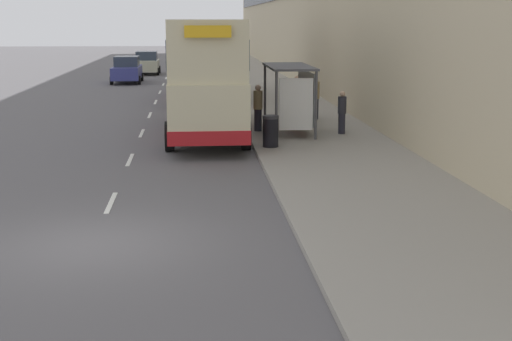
# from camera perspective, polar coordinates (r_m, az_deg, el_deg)

# --- Properties ---
(ground_plane) EXTENTS (220.00, 220.00, 0.00)m
(ground_plane) POSITION_cam_1_polar(r_m,az_deg,el_deg) (14.28, -12.94, -5.80)
(ground_plane) COLOR #5B595B
(pavement) EXTENTS (5.00, 93.00, 0.14)m
(pavement) POSITION_cam_1_polar(r_m,az_deg,el_deg) (52.34, -0.11, 7.32)
(pavement) COLOR gray
(pavement) RESTS_ON ground_plane
(lane_mark_0) EXTENTS (0.12, 2.00, 0.01)m
(lane_mark_0) POSITION_cam_1_polar(r_m,az_deg,el_deg) (17.39, -11.52, -2.53)
(lane_mark_0) COLOR silver
(lane_mark_0) RESTS_ON ground_plane
(lane_mark_1) EXTENTS (0.12, 2.00, 0.01)m
(lane_mark_1) POSITION_cam_1_polar(r_m,az_deg,el_deg) (22.61, -10.05, 0.86)
(lane_mark_1) COLOR silver
(lane_mark_1) RESTS_ON ground_plane
(lane_mark_2) EXTENTS (0.12, 2.00, 0.01)m
(lane_mark_2) POSITION_cam_1_polar(r_m,az_deg,el_deg) (27.89, -9.13, 2.97)
(lane_mark_2) COLOR silver
(lane_mark_2) RESTS_ON ground_plane
(lane_mark_3) EXTENTS (0.12, 2.00, 0.01)m
(lane_mark_3) POSITION_cam_1_polar(r_m,az_deg,el_deg) (33.20, -8.50, 4.41)
(lane_mark_3) COLOR silver
(lane_mark_3) RESTS_ON ground_plane
(lane_mark_4) EXTENTS (0.12, 2.00, 0.01)m
(lane_mark_4) POSITION_cam_1_polar(r_m,az_deg,el_deg) (38.53, -8.04, 5.45)
(lane_mark_4) COLOR silver
(lane_mark_4) RESTS_ON ground_plane
(lane_mark_5) EXTENTS (0.12, 2.00, 0.01)m
(lane_mark_5) POSITION_cam_1_polar(r_m,az_deg,el_deg) (43.86, -7.70, 6.24)
(lane_mark_5) COLOR silver
(lane_mark_5) RESTS_ON ground_plane
(lane_mark_6) EXTENTS (0.12, 2.00, 0.01)m
(lane_mark_6) POSITION_cam_1_polar(r_m,az_deg,el_deg) (49.21, -7.42, 6.85)
(lane_mark_6) COLOR silver
(lane_mark_6) RESTS_ON ground_plane
(lane_mark_7) EXTENTS (0.12, 2.00, 0.01)m
(lane_mark_7) POSITION_cam_1_polar(r_m,az_deg,el_deg) (54.57, -7.20, 7.35)
(lane_mark_7) COLOR silver
(lane_mark_7) RESTS_ON ground_plane
(lane_mark_8) EXTENTS (0.12, 2.00, 0.01)m
(lane_mark_8) POSITION_cam_1_polar(r_m,az_deg,el_deg) (59.92, -7.02, 7.75)
(lane_mark_8) COLOR silver
(lane_mark_8) RESTS_ON ground_plane
(bus_shelter) EXTENTS (1.60, 4.20, 2.48)m
(bus_shelter) POSITION_cam_1_polar(r_m,az_deg,el_deg) (26.68, 3.11, 6.75)
(bus_shelter) COLOR #4C4C51
(bus_shelter) RESTS_ON ground_plane
(double_decker_bus_near) EXTENTS (2.85, 10.36, 4.30)m
(double_decker_bus_near) POSITION_cam_1_polar(r_m,az_deg,el_deg) (26.83, -4.07, 7.64)
(double_decker_bus_near) COLOR beige
(double_decker_bus_near) RESTS_ON ground_plane
(double_decker_bus_ahead) EXTENTS (2.85, 10.39, 4.30)m
(double_decker_bus_ahead) POSITION_cam_1_polar(r_m,az_deg,el_deg) (39.57, -4.42, 9.01)
(double_decker_bus_ahead) COLOR beige
(double_decker_bus_ahead) RESTS_ON ground_plane
(car_0) EXTENTS (2.05, 4.49, 1.83)m
(car_0) POSITION_cam_1_polar(r_m,az_deg,el_deg) (50.84, -10.29, 7.93)
(car_0) COLOR navy
(car_0) RESTS_ON ground_plane
(car_1) EXTENTS (2.06, 4.07, 1.83)m
(car_1) POSITION_cam_1_polar(r_m,az_deg,el_deg) (58.70, -8.73, 8.49)
(car_1) COLOR #B7B799
(car_1) RESTS_ON ground_plane
(car_2) EXTENTS (1.96, 3.89, 1.81)m
(car_2) POSITION_cam_1_polar(r_m,az_deg,el_deg) (75.75, -4.54, 9.33)
(car_2) COLOR #4C5156
(car_2) RESTS_ON ground_plane
(car_3) EXTENTS (1.96, 4.03, 1.68)m
(car_3) POSITION_cam_1_polar(r_m,az_deg,el_deg) (56.90, -3.95, 8.43)
(car_3) COLOR silver
(car_3) RESTS_ON ground_plane
(pedestrian_at_shelter) EXTENTS (0.35, 0.35, 1.76)m
(pedestrian_at_shelter) POSITION_cam_1_polar(r_m,az_deg,el_deg) (31.56, 3.27, 6.03)
(pedestrian_at_shelter) COLOR #23232D
(pedestrian_at_shelter) RESTS_ON ground_plane
(pedestrian_1) EXTENTS (0.31, 0.31, 1.59)m
(pedestrian_1) POSITION_cam_1_polar(r_m,az_deg,el_deg) (26.62, 6.89, 4.67)
(pedestrian_1) COLOR #23232D
(pedestrian_1) RESTS_ON ground_plane
(pedestrian_2) EXTENTS (0.36, 0.36, 1.83)m
(pedestrian_2) POSITION_cam_1_polar(r_m,az_deg,el_deg) (30.48, 4.76, 5.86)
(pedestrian_2) COLOR #23232D
(pedestrian_2) RESTS_ON ground_plane
(pedestrian_3) EXTENTS (0.35, 0.35, 1.76)m
(pedestrian_3) POSITION_cam_1_polar(r_m,az_deg,el_deg) (27.11, 0.16, 5.07)
(pedestrian_3) COLOR #23232D
(pedestrian_3) RESTS_ON ground_plane
(litter_bin) EXTENTS (0.55, 0.55, 1.05)m
(litter_bin) POSITION_cam_1_polar(r_m,az_deg,el_deg) (23.70, 1.18, 3.17)
(litter_bin) COLOR black
(litter_bin) RESTS_ON ground_plane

